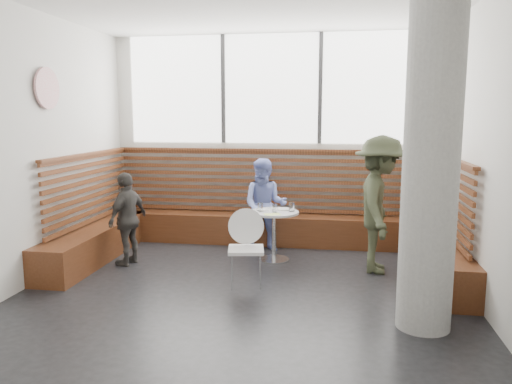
% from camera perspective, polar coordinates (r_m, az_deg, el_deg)
% --- Properties ---
extents(room, '(5.00, 5.00, 3.20)m').
position_cam_1_polar(room, '(5.37, -1.68, 4.74)').
color(room, silver).
rests_on(room, ground).
extents(booth, '(5.00, 2.50, 1.44)m').
position_cam_1_polar(booth, '(7.28, 0.96, -3.69)').
color(booth, '#492512').
rests_on(booth, ground).
extents(concrete_column, '(0.50, 0.50, 3.20)m').
position_cam_1_polar(concrete_column, '(4.75, 19.40, 3.69)').
color(concrete_column, gray).
rests_on(concrete_column, ground).
extents(wall_art, '(0.03, 0.50, 0.50)m').
position_cam_1_polar(wall_art, '(6.64, -22.77, 10.88)').
color(wall_art, white).
rests_on(wall_art, room).
extents(cafe_table, '(0.67, 0.67, 0.69)m').
position_cam_1_polar(cafe_table, '(6.82, 2.09, -3.82)').
color(cafe_table, silver).
rests_on(cafe_table, ground).
extents(cafe_chair, '(0.43, 0.42, 0.89)m').
position_cam_1_polar(cafe_chair, '(5.86, -1.03, -5.64)').
color(cafe_chair, white).
rests_on(cafe_chair, ground).
extents(adult_man, '(0.73, 1.17, 1.74)m').
position_cam_1_polar(adult_man, '(6.46, 13.97, -1.39)').
color(adult_man, '#383E29').
rests_on(adult_man, ground).
extents(child_back, '(0.67, 0.53, 1.36)m').
position_cam_1_polar(child_back, '(7.27, 1.03, -1.51)').
color(child_back, '#8191E1').
rests_on(child_back, ground).
extents(child_left, '(0.47, 0.78, 1.24)m').
position_cam_1_polar(child_left, '(6.84, -14.45, -2.97)').
color(child_left, '#413E3B').
rests_on(child_left, ground).
extents(plate_near, '(0.19, 0.19, 0.01)m').
position_cam_1_polar(plate_near, '(6.86, 0.82, -2.02)').
color(plate_near, white).
rests_on(plate_near, cafe_table).
extents(plate_far, '(0.22, 0.22, 0.02)m').
position_cam_1_polar(plate_far, '(6.90, 3.25, -1.96)').
color(plate_far, white).
rests_on(plate_far, cafe_table).
extents(glass_left, '(0.07, 0.07, 0.11)m').
position_cam_1_polar(glass_left, '(6.77, 0.49, -1.74)').
color(glass_left, white).
rests_on(glass_left, cafe_table).
extents(glass_mid, '(0.07, 0.07, 0.11)m').
position_cam_1_polar(glass_mid, '(6.72, 2.19, -1.84)').
color(glass_mid, white).
rests_on(glass_mid, cafe_table).
extents(glass_right, '(0.08, 0.08, 0.12)m').
position_cam_1_polar(glass_right, '(6.78, 4.09, -1.72)').
color(glass_right, white).
rests_on(glass_right, cafe_table).
extents(menu_card, '(0.25, 0.22, 0.00)m').
position_cam_1_polar(menu_card, '(6.56, 1.87, -2.56)').
color(menu_card, '#A5C64C').
rests_on(menu_card, cafe_table).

